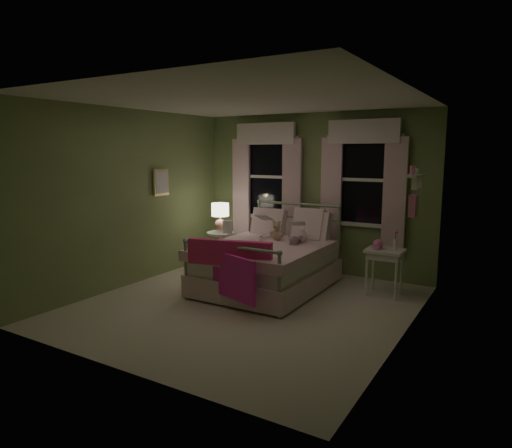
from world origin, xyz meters
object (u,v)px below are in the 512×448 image
Objects in this scene: bed at (268,263)px; table_lamp at (220,214)px; nightstand_right at (385,256)px; child_left at (266,222)px; child_right at (299,221)px; teddy_bear at (277,232)px; nightstand_left at (221,246)px.

table_lamp is (-1.20, 0.50, 0.58)m from bed.
nightstand_right is (1.54, 0.55, 0.17)m from bed.
nightstand_right is (2.74, 0.05, -0.40)m from table_lamp.
bed is at bearing 110.30° from child_left.
child_right is at bearing 57.61° from bed.
bed is 6.79× the size of teddy_bear.
bed is at bearing -160.20° from nightstand_right.
bed is 0.50m from teddy_bear.
table_lamp reaches higher than teddy_bear.
bed is 1.64m from nightstand_right.
child_left reaches higher than table_lamp.
nightstand_right is (1.54, 0.28, -0.24)m from teddy_bear.
teddy_bear is at bearing -10.85° from nightstand_left.
child_left reaches higher than bed.
teddy_bear is at bearing -10.85° from table_lamp.
bed is 3.03× the size of child_left.
nightstand_left is (-0.91, 0.07, -0.49)m from child_left.
child_left is at bearing 123.42° from bed.
child_left is 1.03× the size of nightstand_left.
child_right is at bearing -174.56° from nightstand_right.
bed is 0.74m from child_left.
table_lamp is at bearing 169.15° from teddy_bear.
bed is 1.42m from table_lamp.
child_right is at bearing -2.74° from table_lamp.
nightstand_right is at bearing 175.87° from child_right.
bed is 0.78m from child_right.
teddy_bear is (0.28, -0.16, -0.11)m from child_left.
child_right is at bearing -2.74° from nightstand_left.
nightstand_left is at bearing -135.00° from table_lamp.
teddy_bear is at bearing 137.38° from child_left.
teddy_bear is 0.65× the size of table_lamp.
nightstand_right is (1.82, 0.12, -0.36)m from child_left.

